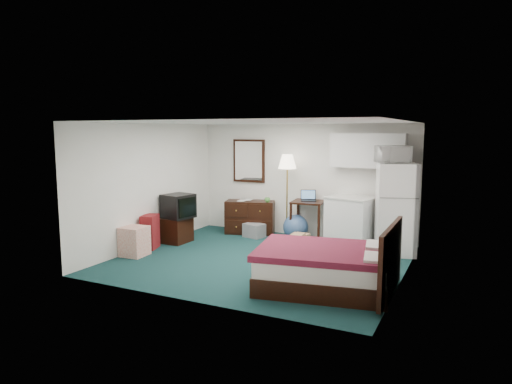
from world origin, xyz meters
The scene contains 25 objects.
floor centered at (0.00, 0.00, 0.00)m, with size 5.00×4.50×0.01m, color black.
ceiling centered at (0.00, 0.00, 2.50)m, with size 5.00×4.50×0.01m, color white.
walls centered at (0.00, 0.00, 1.25)m, with size 5.01×4.51×2.50m.
mirror centered at (-1.35, 2.22, 1.65)m, with size 0.80×0.06×1.00m, color white, non-canonical shape.
upper_cabinets centered at (1.45, 2.08, 1.95)m, with size 1.50×0.35×0.70m, color white, non-canonical shape.
headboard centered at (2.46, -0.92, 0.55)m, with size 0.06×1.56×1.00m, color black, non-canonical shape.
dresser centered at (-1.17, 1.92, 0.38)m, with size 1.11×0.50×0.75m, color black, non-canonical shape.
floor_lamp centered at (-0.25, 1.90, 0.92)m, with size 0.40×0.40×1.84m, color #B78D35, non-canonical shape.
desk centered at (0.23, 1.93, 0.42)m, with size 0.67×0.67×0.85m, color black, non-canonical shape.
exercise_ball centered at (0.01, 1.77, 0.28)m, with size 0.55×0.55×0.55m, color #314D7A.
kitchen_counter centered at (1.19, 1.87, 0.49)m, with size 0.89×0.68×0.98m, color white, non-canonical shape.
fridge centered at (2.13, 1.56, 0.87)m, with size 0.72×0.72×1.75m, color white, non-canonical shape.
bed centered at (1.48, -0.92, 0.30)m, with size 1.88×1.46×0.60m, color #420D19, non-canonical shape.
tv_stand centered at (-2.21, 0.46, 0.26)m, with size 0.53×0.58×0.53m, color black, non-canonical shape.
suitcase centered at (-2.35, -0.20, 0.34)m, with size 0.26×0.42×0.68m, color maroon, non-canonical shape.
retail_box centered at (-2.28, -0.76, 0.28)m, with size 0.44×0.44×0.56m, color white, non-canonical shape.
file_bin centered at (-0.91, 1.60, 0.15)m, with size 0.43×0.32×0.30m, color gray, non-canonical shape.
cardboard_box_a centered at (0.30, 1.37, 0.12)m, with size 0.29×0.25×0.25m, color olive, non-canonical shape.
cardboard_box_b centered at (0.29, 1.15, 0.14)m, with size 0.24×0.29×0.29m, color olive, non-canonical shape.
laptop centered at (0.24, 1.92, 0.96)m, with size 0.33×0.27×0.23m, color black, non-canonical shape.
crt_tv centered at (-2.14, 0.47, 0.78)m, with size 0.54×0.59×0.50m, color black, non-canonical shape.
microwave centered at (2.03, 1.57, 1.95)m, with size 0.59×0.33×0.40m, color white.
book_a centered at (-1.41, 1.80, 0.87)m, with size 0.17×0.02×0.24m, color olive.
book_b centered at (-1.32, 1.94, 0.87)m, with size 0.16×0.02×0.22m, color olive.
mug centered at (-0.73, 1.90, 0.82)m, with size 0.13×0.10×0.13m, color #529E42.
Camera 1 is at (3.47, -7.32, 2.35)m, focal length 32.00 mm.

